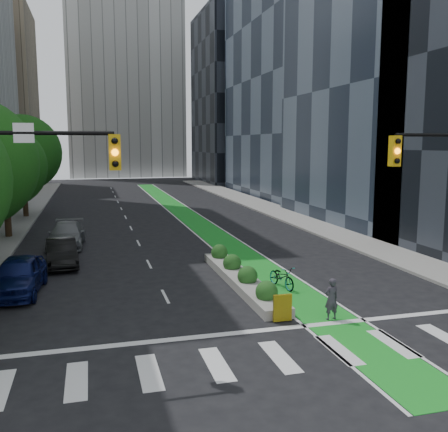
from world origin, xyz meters
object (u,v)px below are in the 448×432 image
cyclist (331,299)px  median_planter (241,276)px  parked_car_left_mid (62,253)px  parked_car_left_far (67,235)px  bicycle (282,277)px  parked_car_left_near (19,275)px

cyclist → median_planter: bearing=-78.3°
median_planter → parked_car_left_mid: size_ratio=2.37×
cyclist → parked_car_left_far: size_ratio=0.31×
median_planter → parked_car_left_mid: 10.08m
cyclist → bicycle: bearing=-93.9°
cyclist → parked_car_left_near: bearing=-36.2°
median_planter → parked_car_left_mid: (-8.25, 5.79, 0.34)m
bicycle → parked_car_left_mid: parked_car_left_mid is taller
cyclist → parked_car_left_near: size_ratio=0.33×
bicycle → parked_car_left_far: (-9.82, 12.08, 0.25)m
parked_car_left_near → parked_car_left_far: parked_car_left_near is taller
median_planter → parked_car_left_far: size_ratio=1.97×
median_planter → parked_car_left_near: parked_car_left_near is taller
cyclist → parked_car_left_mid: 15.11m
median_planter → bicycle: median_planter is taller
median_planter → parked_car_left_mid: parked_car_left_mid is taller
parked_car_left_near → bicycle: bearing=-6.5°
median_planter → bicycle: (1.62, -1.10, 0.14)m
median_planter → bicycle: 1.96m
cyclist → parked_car_left_near: parked_car_left_near is taller
parked_car_left_near → parked_car_left_mid: (1.55, 4.73, -0.10)m
median_planter → parked_car_left_far: (-8.20, 10.98, 0.38)m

